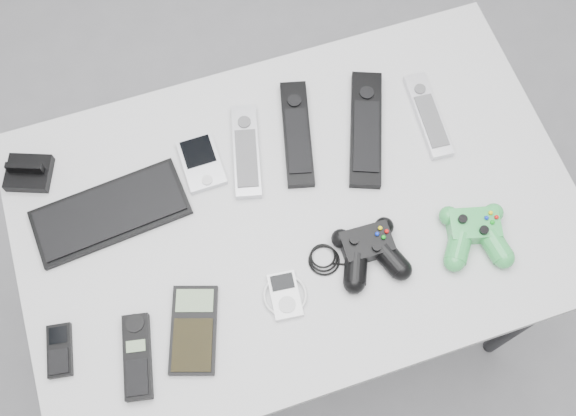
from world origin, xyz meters
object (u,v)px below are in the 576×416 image
object	(u,v)px
pda	(201,163)
remote_silver_a	(246,151)
controller_black	(369,250)
mobile_phone	(60,350)
cordless_handset	(137,357)
remote_black_a	(297,133)
calculator	(194,330)
mp3_player	(285,295)
desk	(296,221)
controller_green	(475,232)
remote_silver_b	(428,115)
remote_black_b	(366,128)
pda_keyboard	(110,212)

from	to	relation	value
pda	remote_silver_a	size ratio (longest dim) A/B	0.57
remote_silver_a	controller_black	world-z (taller)	controller_black
mobile_phone	cordless_handset	bearing A→B (deg)	-13.85
pda	remote_black_a	size ratio (longest dim) A/B	0.49
calculator	mp3_player	bearing A→B (deg)	21.09
remote_silver_a	mp3_player	world-z (taller)	remote_silver_a
controller_black	desk	bearing A→B (deg)	130.08
remote_black_a	controller_green	world-z (taller)	controller_green
desk	mp3_player	world-z (taller)	mp3_player
mp3_player	pda	bearing A→B (deg)	109.94
remote_silver_b	pda	bearing A→B (deg)	179.62
cordless_handset	controller_black	world-z (taller)	controller_black
cordless_handset	remote_black_b	bearing A→B (deg)	39.86
mp3_player	desk	bearing A→B (deg)	71.38
remote_silver_a	controller_black	bearing A→B (deg)	-46.72
cordless_handset	calculator	size ratio (longest dim) A/B	0.93
remote_black_a	calculator	bearing A→B (deg)	-119.33
pda_keyboard	mobile_phone	distance (m)	0.28
remote_black_a	mp3_player	world-z (taller)	remote_black_a
calculator	remote_silver_b	bearing A→B (deg)	43.96
remote_black_b	cordless_handset	distance (m)	0.63
mp3_player	controller_green	size ratio (longest dim) A/B	0.61
pda	controller_green	distance (m)	0.55
mp3_player	controller_black	bearing A→B (deg)	16.02
remote_black_b	mobile_phone	distance (m)	0.73
cordless_handset	mp3_player	xyz separation A→B (m)	(0.29, 0.03, -0.00)
pda	calculator	bearing A→B (deg)	-108.43
remote_black_a	mobile_phone	xyz separation A→B (m)	(-0.55, -0.28, -0.00)
remote_silver_a	remote_black_b	bearing A→B (deg)	7.27
remote_silver_a	controller_green	xyz separation A→B (m)	(0.36, -0.31, 0.01)
remote_black_b	cordless_handset	xyz separation A→B (m)	(-0.55, -0.31, -0.00)
desk	remote_black_a	bearing A→B (deg)	70.83
mp3_player	remote_black_b	bearing A→B (deg)	52.96
remote_black_b	cordless_handset	bearing A→B (deg)	-129.61
remote_black_a	pda	bearing A→B (deg)	-165.14
remote_black_a	cordless_handset	size ratio (longest dim) A/B	1.56
pda_keyboard	mp3_player	xyz separation A→B (m)	(0.27, -0.26, -0.00)
remote_black_b	remote_silver_b	xyz separation A→B (m)	(0.13, -0.01, -0.00)
remote_silver_a	calculator	world-z (taller)	remote_silver_a
remote_silver_b	controller_black	distance (m)	0.33
pda_keyboard	remote_silver_b	bearing A→B (deg)	-4.54
remote_silver_b	controller_green	distance (m)	0.27
pda	remote_silver_b	size ratio (longest dim) A/B	0.59
calculator	controller_black	xyz separation A→B (m)	(0.36, 0.04, 0.01)
pda	remote_black_a	distance (m)	0.20
mobile_phone	remote_black_a	bearing A→B (deg)	36.63
remote_black_b	controller_green	distance (m)	0.30
remote_black_a	remote_black_b	world-z (taller)	remote_black_b
pda_keyboard	controller_green	distance (m)	0.71
pda	remote_black_b	xyz separation A→B (m)	(0.34, -0.03, 0.00)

